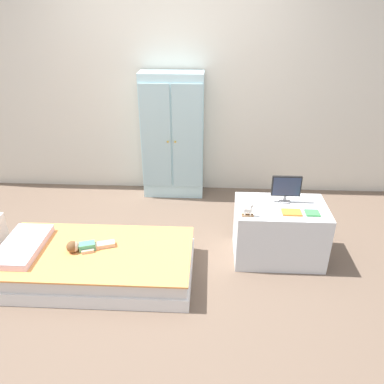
# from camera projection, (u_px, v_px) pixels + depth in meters

# --- Properties ---
(ground_plane) EXTENTS (10.00, 10.00, 0.02)m
(ground_plane) POSITION_uv_depth(u_px,v_px,m) (160.00, 267.00, 3.33)
(ground_plane) COLOR brown
(back_wall) EXTENTS (6.40, 0.05, 2.70)m
(back_wall) POSITION_uv_depth(u_px,v_px,m) (174.00, 75.00, 4.09)
(back_wall) COLOR silver
(back_wall) RESTS_ON ground_plane
(bed) EXTENTS (1.61, 0.81, 0.24)m
(bed) POSITION_uv_depth(u_px,v_px,m) (96.00, 263.00, 3.17)
(bed) COLOR white
(bed) RESTS_ON ground_plane
(pillow) EXTENTS (0.32, 0.58, 0.06)m
(pillow) POSITION_uv_depth(u_px,v_px,m) (22.00, 246.00, 3.13)
(pillow) COLOR silver
(pillow) RESTS_ON bed
(doll) EXTENTS (0.38, 0.19, 0.10)m
(doll) POSITION_uv_depth(u_px,v_px,m) (82.00, 246.00, 3.11)
(doll) COLOR #4CA375
(doll) RESTS_ON bed
(wardrobe) EXTENTS (0.68, 0.31, 1.41)m
(wardrobe) POSITION_uv_depth(u_px,v_px,m) (173.00, 137.00, 4.22)
(wardrobe) COLOR silver
(wardrobe) RESTS_ON ground_plane
(tv_stand) EXTENTS (0.77, 0.49, 0.52)m
(tv_stand) POSITION_uv_depth(u_px,v_px,m) (279.00, 232.00, 3.34)
(tv_stand) COLOR silver
(tv_stand) RESTS_ON ground_plane
(tv_monitor) EXTENTS (0.25, 0.10, 0.24)m
(tv_monitor) POSITION_uv_depth(u_px,v_px,m) (286.00, 187.00, 3.22)
(tv_monitor) COLOR #99999E
(tv_monitor) RESTS_ON tv_stand
(rocking_horse_toy) EXTENTS (0.10, 0.04, 0.12)m
(rocking_horse_toy) POSITION_uv_depth(u_px,v_px,m) (249.00, 210.00, 3.05)
(rocking_horse_toy) COLOR #8E6642
(rocking_horse_toy) RESTS_ON tv_stand
(book_orange) EXTENTS (0.16, 0.10, 0.02)m
(book_orange) POSITION_uv_depth(u_px,v_px,m) (292.00, 212.00, 3.11)
(book_orange) COLOR orange
(book_orange) RESTS_ON tv_stand
(book_green) EXTENTS (0.11, 0.10, 0.01)m
(book_green) POSITION_uv_depth(u_px,v_px,m) (312.00, 213.00, 3.10)
(book_green) COLOR #429E51
(book_green) RESTS_ON tv_stand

